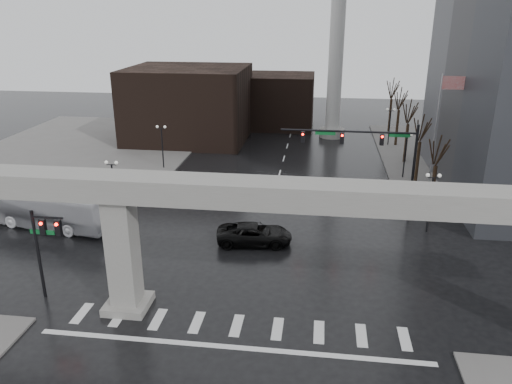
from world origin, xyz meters
TOP-DOWN VIEW (x-y plane):
  - ground at (0.00, 0.00)m, footprint 160.00×160.00m
  - sidewalk_ne at (26.00, 36.00)m, footprint 28.00×36.00m
  - sidewalk_nw at (-26.00, 36.00)m, footprint 28.00×36.00m
  - elevated_guideway at (1.26, 0.00)m, footprint 48.00×2.60m
  - building_far_left at (-14.00, 42.00)m, footprint 16.00×14.00m
  - building_far_mid at (-2.00, 52.00)m, footprint 10.00×10.00m
  - smokestack at (6.00, 46.00)m, footprint 3.60×3.60m
  - signal_mast_arm at (8.99, 18.80)m, footprint 12.12×0.43m
  - signal_left_pole at (-12.25, 0.50)m, footprint 2.30×0.30m
  - flagpole_assembly at (15.29, 22.00)m, footprint 2.06×0.12m
  - lamp_right_0 at (13.50, 14.00)m, footprint 1.22×0.32m
  - lamp_right_1 at (13.50, 28.00)m, footprint 1.22×0.32m
  - lamp_right_2 at (13.50, 42.00)m, footprint 1.22×0.32m
  - lamp_left_0 at (-13.50, 14.00)m, footprint 1.22×0.32m
  - lamp_left_1 at (-13.50, 28.00)m, footprint 1.22×0.32m
  - lamp_left_2 at (-13.50, 42.00)m, footprint 1.22×0.32m
  - tree_right_0 at (14.53, 18.02)m, footprint 1.09×1.58m
  - tree_right_1 at (14.53, 26.02)m, footprint 1.09×1.61m
  - tree_right_2 at (14.53, 34.02)m, footprint 1.10×1.63m
  - tree_right_3 at (14.53, 42.02)m, footprint 1.11×1.66m
  - tree_right_4 at (14.53, 50.02)m, footprint 1.12×1.69m
  - pickup_truck at (-0.43, 9.94)m, footprint 6.15×3.33m
  - city_bus at (-18.58, 11.05)m, footprint 12.93×5.22m

SIDE VIEW (x-z plane):
  - ground at x=0.00m, z-range 0.00..0.00m
  - sidewalk_ne at x=26.00m, z-range 0.00..0.15m
  - sidewalk_nw at x=-26.00m, z-range 0.00..0.15m
  - pickup_truck at x=-0.43m, z-range 0.00..1.64m
  - city_bus at x=-18.58m, z-range 0.00..3.51m
  - tree_right_0 at x=14.53m, z-range -0.97..6.54m
  - tree_right_1 at x=14.53m, z-range -0.99..6.69m
  - tree_right_2 at x=14.53m, z-range -1.01..6.84m
  - tree_right_3 at x=14.53m, z-range -1.03..6.99m
  - tree_right_4 at x=14.53m, z-range -1.05..7.14m
  - lamp_right_0 at x=13.50m, z-range 0.92..6.03m
  - lamp_right_1 at x=13.50m, z-range 0.92..6.03m
  - lamp_right_2 at x=13.50m, z-range 0.92..6.03m
  - lamp_left_0 at x=-13.50m, z-range 0.92..6.03m
  - lamp_left_1 at x=-13.50m, z-range 0.92..6.03m
  - lamp_left_2 at x=-13.50m, z-range 0.92..6.03m
  - building_far_mid at x=-2.00m, z-range 0.00..8.00m
  - signal_left_pole at x=-12.25m, z-range 1.07..7.07m
  - building_far_left at x=-14.00m, z-range 0.00..10.00m
  - signal_mast_arm at x=8.99m, z-range 1.83..9.83m
  - elevated_guideway at x=1.26m, z-range 2.53..11.23m
  - flagpole_assembly at x=15.29m, z-range 1.53..13.53m
  - smokestack at x=6.00m, z-range -1.65..28.35m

